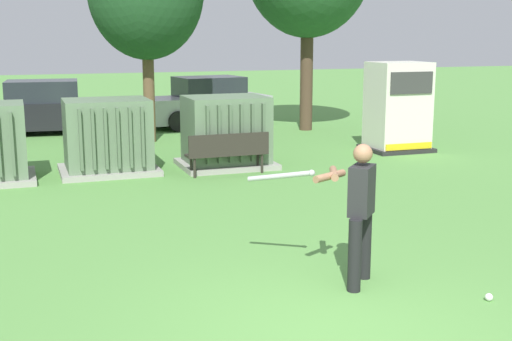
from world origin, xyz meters
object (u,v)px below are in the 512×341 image
(transformer_mid_west, at_px, (108,137))
(parked_car_left_of_center, at_px, (39,109))
(transformer_mid_east, at_px, (226,133))
(parked_car_right_of_center, at_px, (206,103))
(park_bench, at_px, (228,151))
(batter, at_px, (357,207))
(generator_enclosure, at_px, (398,107))
(sports_ball, at_px, (489,297))

(transformer_mid_west, relative_size, parked_car_left_of_center, 0.49)
(transformer_mid_east, height_order, parked_car_right_of_center, same)
(park_bench, relative_size, parked_car_left_of_center, 0.42)
(batter, height_order, parked_car_right_of_center, batter)
(transformer_mid_east, xyz_separation_m, parked_car_right_of_center, (1.44, 7.04, -0.04))
(parked_car_left_of_center, bearing_deg, transformer_mid_east, -61.21)
(generator_enclosure, distance_m, parked_car_left_of_center, 10.78)
(sports_ball, bearing_deg, transformer_mid_west, 109.57)
(transformer_mid_east, bearing_deg, generator_enclosure, 7.72)
(park_bench, height_order, parked_car_left_of_center, parked_car_left_of_center)
(transformer_mid_west, bearing_deg, park_bench, -24.69)
(transformer_mid_east, bearing_deg, sports_ball, -86.62)
(generator_enclosure, distance_m, parked_car_right_of_center, 7.25)
(generator_enclosure, relative_size, parked_car_right_of_center, 0.52)
(transformer_mid_east, xyz_separation_m, park_bench, (-0.23, -0.91, -0.25))
(transformer_mid_east, height_order, generator_enclosure, generator_enclosure)
(transformer_mid_east, relative_size, batter, 1.21)
(transformer_mid_east, relative_size, sports_ball, 23.33)
(batter, relative_size, parked_car_left_of_center, 0.40)
(sports_ball, xyz_separation_m, parked_car_left_of_center, (-4.36, 15.68, 0.71))
(sports_ball, xyz_separation_m, parked_car_right_of_center, (0.93, 15.73, 0.71))
(sports_ball, bearing_deg, transformer_mid_east, 93.38)
(transformer_mid_west, distance_m, batter, 8.12)
(transformer_mid_east, xyz_separation_m, sports_ball, (0.51, -8.69, -0.74))
(park_bench, distance_m, parked_car_left_of_center, 8.69)
(parked_car_left_of_center, xyz_separation_m, parked_car_right_of_center, (5.28, 0.05, 0.00))
(transformer_mid_west, distance_m, transformer_mid_east, 2.65)
(sports_ball, bearing_deg, batter, 140.10)
(park_bench, distance_m, parked_car_right_of_center, 8.13)
(parked_car_left_of_center, height_order, parked_car_right_of_center, same)
(batter, xyz_separation_m, sports_ball, (1.20, -1.00, -0.93))
(transformer_mid_east, distance_m, batter, 7.72)
(batter, distance_m, parked_car_right_of_center, 14.88)
(transformer_mid_west, height_order, batter, batter)
(park_bench, xyz_separation_m, batter, (-0.45, -6.77, 0.44))
(transformer_mid_west, height_order, generator_enclosure, generator_enclosure)
(generator_enclosure, bearing_deg, transformer_mid_west, -176.47)
(park_bench, bearing_deg, transformer_mid_west, 155.31)
(transformer_mid_west, bearing_deg, generator_enclosure, 3.53)
(transformer_mid_east, bearing_deg, parked_car_right_of_center, 78.42)
(transformer_mid_west, xyz_separation_m, parked_car_left_of_center, (-1.20, 6.79, -0.04))
(sports_ball, bearing_deg, generator_enclosure, 65.02)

